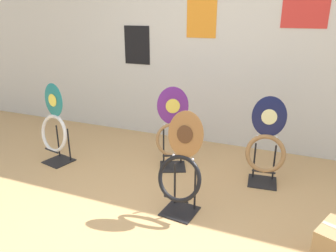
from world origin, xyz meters
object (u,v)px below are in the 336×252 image
object	(u,v)px
toilet_seat_display_teal_sax	(54,128)
toilet_seat_display_navy_moon	(266,145)
toilet_seat_display_purple_note	(173,131)
toilet_seat_display_woodgrain	(181,168)

from	to	relation	value
toilet_seat_display_teal_sax	toilet_seat_display_navy_moon	size ratio (longest dim) A/B	1.03
toilet_seat_display_purple_note	toilet_seat_display_navy_moon	world-z (taller)	toilet_seat_display_purple_note
toilet_seat_display_teal_sax	toilet_seat_display_woodgrain	size ratio (longest dim) A/B	1.03
toilet_seat_display_purple_note	toilet_seat_display_navy_moon	distance (m)	0.97
toilet_seat_display_navy_moon	toilet_seat_display_teal_sax	bearing A→B (deg)	-169.85
toilet_seat_display_purple_note	toilet_seat_display_navy_moon	xyz separation A→B (m)	(0.97, 0.02, -0.02)
toilet_seat_display_purple_note	toilet_seat_display_woodgrain	size ratio (longest dim) A/B	1.02
toilet_seat_display_purple_note	toilet_seat_display_woodgrain	world-z (taller)	toilet_seat_display_purple_note
toilet_seat_display_purple_note	toilet_seat_display_navy_moon	size ratio (longest dim) A/B	1.02
toilet_seat_display_teal_sax	toilet_seat_display_woodgrain	distance (m)	1.69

